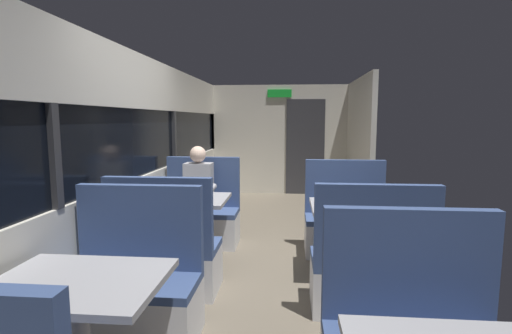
# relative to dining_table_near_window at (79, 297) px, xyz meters

# --- Properties ---
(ground_plane) EXTENTS (3.30, 9.20, 0.02)m
(ground_plane) POSITION_rel_dining_table_near_window_xyz_m (0.89, 2.09, -0.65)
(ground_plane) COLOR #665B4C
(carriage_window_panel_left) EXTENTS (0.09, 8.48, 2.30)m
(carriage_window_panel_left) POSITION_rel_dining_table_near_window_xyz_m (-0.56, 2.09, 0.47)
(carriage_window_panel_left) COLOR beige
(carriage_window_panel_left) RESTS_ON ground_plane
(carriage_end_bulkhead) EXTENTS (2.90, 0.11, 2.30)m
(carriage_end_bulkhead) POSITION_rel_dining_table_near_window_xyz_m (0.95, 6.28, 0.50)
(carriage_end_bulkhead) COLOR beige
(carriage_end_bulkhead) RESTS_ON ground_plane
(carriage_aisle_panel_right) EXTENTS (0.08, 2.40, 2.30)m
(carriage_aisle_panel_right) POSITION_rel_dining_table_near_window_xyz_m (2.34, 5.09, 0.51)
(carriage_aisle_panel_right) COLOR beige
(carriage_aisle_panel_right) RESTS_ON ground_plane
(dining_table_near_window) EXTENTS (0.90, 0.70, 0.74)m
(dining_table_near_window) POSITION_rel_dining_table_near_window_xyz_m (0.00, 0.00, 0.00)
(dining_table_near_window) COLOR #9E9EA3
(dining_table_near_window) RESTS_ON ground_plane
(bench_near_window_facing_entry) EXTENTS (0.95, 0.50, 1.10)m
(bench_near_window_facing_entry) POSITION_rel_dining_table_near_window_xyz_m (0.00, 0.70, -0.31)
(bench_near_window_facing_entry) COLOR silver
(bench_near_window_facing_entry) RESTS_ON ground_plane
(dining_table_mid_window) EXTENTS (0.90, 0.70, 0.74)m
(dining_table_mid_window) POSITION_rel_dining_table_near_window_xyz_m (0.00, 2.12, 0.00)
(dining_table_mid_window) COLOR #9E9EA3
(dining_table_mid_window) RESTS_ON ground_plane
(bench_mid_window_facing_end) EXTENTS (0.95, 0.50, 1.10)m
(bench_mid_window_facing_end) POSITION_rel_dining_table_near_window_xyz_m (0.00, 1.42, -0.31)
(bench_mid_window_facing_end) COLOR silver
(bench_mid_window_facing_end) RESTS_ON ground_plane
(bench_mid_window_facing_entry) EXTENTS (0.95, 0.50, 1.10)m
(bench_mid_window_facing_entry) POSITION_rel_dining_table_near_window_xyz_m (0.00, 2.82, -0.31)
(bench_mid_window_facing_entry) COLOR silver
(bench_mid_window_facing_entry) RESTS_ON ground_plane
(dining_table_rear_aisle) EXTENTS (0.90, 0.70, 0.74)m
(dining_table_rear_aisle) POSITION_rel_dining_table_near_window_xyz_m (1.79, 1.92, 0.00)
(dining_table_rear_aisle) COLOR #9E9EA3
(dining_table_rear_aisle) RESTS_ON ground_plane
(bench_rear_aisle_facing_end) EXTENTS (0.95, 0.50, 1.10)m
(bench_rear_aisle_facing_end) POSITION_rel_dining_table_near_window_xyz_m (1.79, 1.22, -0.31)
(bench_rear_aisle_facing_end) COLOR silver
(bench_rear_aisle_facing_end) RESTS_ON ground_plane
(bench_rear_aisle_facing_entry) EXTENTS (0.95, 0.50, 1.10)m
(bench_rear_aisle_facing_entry) POSITION_rel_dining_table_near_window_xyz_m (1.79, 2.62, -0.31)
(bench_rear_aisle_facing_entry) COLOR silver
(bench_rear_aisle_facing_entry) RESTS_ON ground_plane
(seated_passenger) EXTENTS (0.47, 0.55, 1.26)m
(seated_passenger) POSITION_rel_dining_table_near_window_xyz_m (0.00, 2.75, -0.10)
(seated_passenger) COLOR #26262D
(seated_passenger) RESTS_ON ground_plane
(coffee_cup_primary) EXTENTS (0.07, 0.07, 0.09)m
(coffee_cup_primary) POSITION_rel_dining_table_near_window_xyz_m (1.99, 2.08, 0.15)
(coffee_cup_primary) COLOR #26598C
(coffee_cup_primary) RESTS_ON dining_table_rear_aisle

